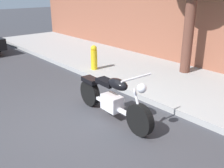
{
  "coord_description": "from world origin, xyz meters",
  "views": [
    {
      "loc": [
        3.88,
        -2.54,
        2.59
      ],
      "look_at": [
        0.21,
        0.64,
        0.76
      ],
      "focal_mm": 41.6,
      "sensor_mm": 36.0,
      "label": 1
    }
  ],
  "objects": [
    {
      "name": "ground_plane",
      "position": [
        0.0,
        0.0,
        0.0
      ],
      "size": [
        60.0,
        60.0,
        0.0
      ],
      "primitive_type": "plane",
      "color": "#38383D"
    },
    {
      "name": "fire_hydrant",
      "position": [
        -2.43,
        2.19,
        0.46
      ],
      "size": [
        0.2,
        0.2,
        0.91
      ],
      "color": "gold",
      "rests_on": "ground"
    },
    {
      "name": "sidewalk",
      "position": [
        0.0,
        3.29,
        0.07
      ],
      "size": [
        19.79,
        3.06,
        0.14
      ],
      "primitive_type": "cube",
      "color": "#9A9A9A",
      "rests_on": "ground"
    },
    {
      "name": "motorcycle",
      "position": [
        0.21,
        0.65,
        0.44
      ],
      "size": [
        2.26,
        0.7,
        1.11
      ],
      "color": "black",
      "rests_on": "ground"
    }
  ]
}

